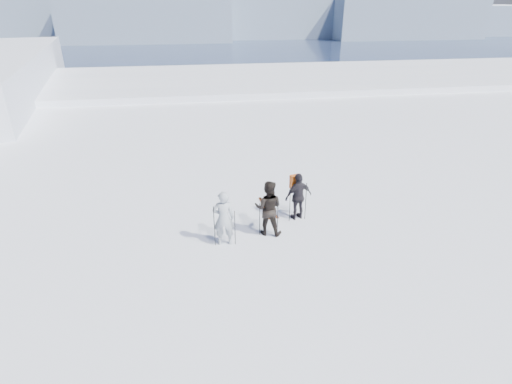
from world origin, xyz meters
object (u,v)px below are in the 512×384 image
Objects in this scene: skier_grey at (224,218)px; skier_pack at (298,196)px; skis_loose at (266,208)px; skier_dark at (268,208)px.

skier_pack is at bearing -154.16° from skier_grey.
skier_pack is 1.53m from skis_loose.
skier_dark reaches higher than skier_pack.
skier_pack is (2.64, 1.20, -0.06)m from skier_grey.
skis_loose is at bearing -79.70° from skier_dark.
skier_pack is at bearing -126.59° from skier_dark.
skier_dark is at bearing 18.91° from skier_pack.
skier_dark is (1.45, 0.39, 0.02)m from skier_grey.
skier_pack reaches higher than skis_loose.
skis_loose is (-0.92, 0.91, -0.82)m from skier_pack.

